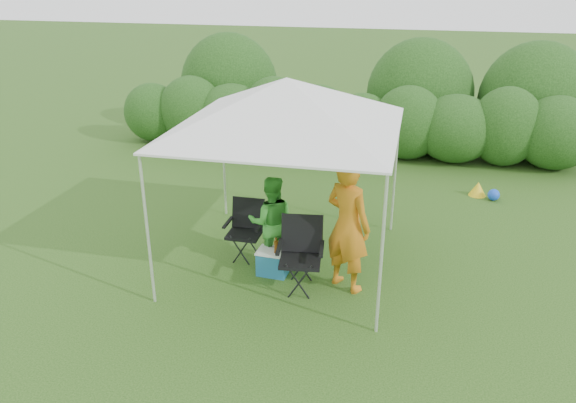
% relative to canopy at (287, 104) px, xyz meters
% --- Properties ---
extents(ground, '(70.00, 70.00, 0.00)m').
position_rel_canopy_xyz_m(ground, '(0.00, -0.50, -2.46)').
color(ground, '#335A1C').
extents(hedge, '(11.21, 1.53, 1.80)m').
position_rel_canopy_xyz_m(hedge, '(0.13, 5.50, -1.64)').
color(hedge, '#244F18').
rests_on(hedge, ground).
extents(canopy, '(3.10, 3.10, 2.83)m').
position_rel_canopy_xyz_m(canopy, '(0.00, 0.00, 0.00)').
color(canopy, silver).
rests_on(canopy, ground).
extents(chair_right, '(0.69, 0.64, 1.03)m').
position_rel_canopy_xyz_m(chair_right, '(0.35, -0.64, -1.88)').
color(chair_right, black).
rests_on(chair_right, ground).
extents(chair_left, '(0.57, 0.51, 0.91)m').
position_rel_canopy_xyz_m(chair_left, '(-0.67, 0.07, -1.95)').
color(chair_left, black).
rests_on(chair_left, ground).
extents(man, '(0.84, 0.76, 1.93)m').
position_rel_canopy_xyz_m(man, '(0.98, -0.52, -1.50)').
color(man, orange).
rests_on(man, ground).
extents(woman, '(0.81, 0.71, 1.42)m').
position_rel_canopy_xyz_m(woman, '(-0.21, -0.13, -1.75)').
color(woman, green).
rests_on(woman, ground).
extents(cooler, '(0.48, 0.36, 0.38)m').
position_rel_canopy_xyz_m(cooler, '(-0.11, -0.41, -2.27)').
color(cooler, '#1F668F').
rests_on(cooler, ground).
extents(bottle, '(0.06, 0.06, 0.23)m').
position_rel_canopy_xyz_m(bottle, '(-0.05, -0.45, -1.96)').
color(bottle, '#592D0C').
rests_on(bottle, cooler).
extents(lawn_toy, '(0.57, 0.47, 0.28)m').
position_rel_canopy_xyz_m(lawn_toy, '(3.15, 3.42, -2.33)').
color(lawn_toy, yellow).
rests_on(lawn_toy, ground).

